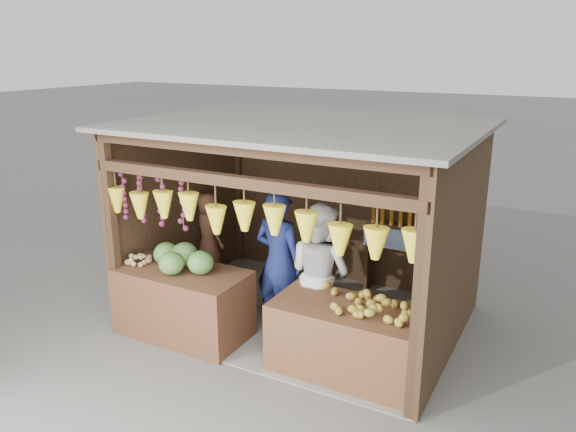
{
  "coord_description": "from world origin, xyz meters",
  "views": [
    {
      "loc": [
        3.13,
        -6.23,
        3.55
      ],
      "look_at": [
        -0.17,
        -0.1,
        1.45
      ],
      "focal_mm": 35.0,
      "sensor_mm": 36.0,
      "label": 1
    }
  ],
  "objects_px": {
    "counter_right": "(350,341)",
    "vendor_seated": "(209,231)",
    "man_standing": "(279,262)",
    "woman_standing": "(320,273)",
    "counter_left": "(183,302)"
  },
  "relations": [
    {
      "from": "woman_standing",
      "to": "vendor_seated",
      "type": "distance_m",
      "value": 2.22
    },
    {
      "from": "counter_right",
      "to": "man_standing",
      "type": "bearing_deg",
      "value": 155.32
    },
    {
      "from": "counter_left",
      "to": "vendor_seated",
      "type": "height_order",
      "value": "vendor_seated"
    },
    {
      "from": "counter_right",
      "to": "vendor_seated",
      "type": "xyz_separation_m",
      "value": [
        -2.77,
        1.19,
        0.51
      ]
    },
    {
      "from": "vendor_seated",
      "to": "man_standing",
      "type": "bearing_deg",
      "value": -176.69
    },
    {
      "from": "counter_right",
      "to": "vendor_seated",
      "type": "height_order",
      "value": "vendor_seated"
    },
    {
      "from": "counter_left",
      "to": "counter_right",
      "type": "bearing_deg",
      "value": 3.99
    },
    {
      "from": "counter_left",
      "to": "man_standing",
      "type": "relative_size",
      "value": 0.9
    },
    {
      "from": "woman_standing",
      "to": "man_standing",
      "type": "bearing_deg",
      "value": 20.42
    },
    {
      "from": "counter_right",
      "to": "man_standing",
      "type": "xyz_separation_m",
      "value": [
        -1.22,
        0.56,
        0.52
      ]
    },
    {
      "from": "counter_right",
      "to": "woman_standing",
      "type": "relative_size",
      "value": 0.98
    },
    {
      "from": "counter_left",
      "to": "counter_right",
      "type": "xyz_separation_m",
      "value": [
        2.22,
        0.15,
        -0.03
      ]
    },
    {
      "from": "man_standing",
      "to": "woman_standing",
      "type": "distance_m",
      "value": 0.58
    },
    {
      "from": "woman_standing",
      "to": "vendor_seated",
      "type": "xyz_separation_m",
      "value": [
        -2.13,
        0.62,
        0.03
      ]
    },
    {
      "from": "man_standing",
      "to": "woman_standing",
      "type": "xyz_separation_m",
      "value": [
        0.58,
        0.01,
        -0.04
      ]
    }
  ]
}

